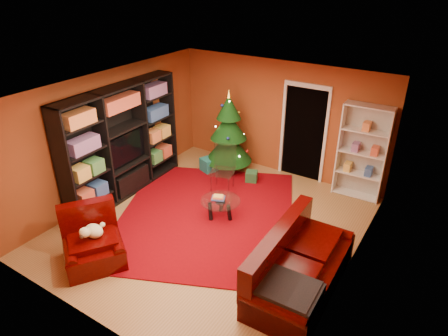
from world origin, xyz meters
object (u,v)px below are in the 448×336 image
Objects in this scene: gift_box_teal at (209,165)px; dog at (94,231)px; rug at (207,215)px; christmas_tree at (229,132)px; coffee_table at (221,209)px; acrylic_chair at (222,172)px; sofa at (303,262)px; white_bookshelf at (362,153)px; gift_box_green at (252,177)px; gift_box_red at (237,158)px; armchair at (93,243)px; media_unit at (122,142)px.

dog is at bearing -85.99° from gift_box_teal.
dog is at bearing -110.93° from rug.
christmas_tree is 4.93× the size of dog.
acrylic_chair is (-0.53, 0.89, 0.26)m from coffee_table.
gift_box_teal is (-1.03, 1.59, 0.16)m from rug.
coffee_table is at bearing -75.49° from acrylic_chair.
sofa is 2.25m from coffee_table.
rug is 2.27m from christmas_tree.
white_bookshelf is at bearing 49.03° from coffee_table.
christmas_tree is at bearing 46.41° from sofa.
dog is at bearing -116.08° from coffee_table.
gift_box_teal is 1.31× the size of gift_box_green.
gift_box_green is at bearing -40.61° from gift_box_red.
rug is at bearing -73.22° from gift_box_red.
white_bookshelf is (2.94, 0.01, 0.88)m from gift_box_red.
white_bookshelf is (2.16, 0.67, 0.87)m from gift_box_green.
gift_box_teal reaches higher than rug.
gift_box_red is 0.23× the size of armchair.
gift_box_green is 3.89m from armchair.
sofa reaches higher than acrylic_chair.
rug is 1.69m from gift_box_green.
gift_box_teal is at bearing -133.57° from christmas_tree.
gift_box_teal is 3.72m from armchair.
armchair is at bearing -125.37° from white_bookshelf.
dog is at bearing -125.90° from white_bookshelf.
christmas_tree is 1.16m from gift_box_green.
dog is at bearing -115.95° from acrylic_chair.
gift_box_green is 1.03m from gift_box_red.
sofa reaches higher than coffee_table.
media_unit is 4.40m from sofa.
sofa is at bearing -51.15° from acrylic_chair.
media_unit is at bearing 65.57° from armchair.
white_bookshelf is at bearing 8.15° from christmas_tree.
white_bookshelf is at bearing 12.56° from acrylic_chair.
white_bookshelf reaches higher than acrylic_chair.
gift_box_red is (-0.78, 0.67, -0.01)m from gift_box_green.
christmas_tree is at bearing 46.43° from gift_box_teal.
rug is at bearing -70.02° from christmas_tree.
rug is 9.63× the size of dog.
gift_box_teal is 3.66m from dog.
armchair is at bearing -60.43° from media_unit.
sofa is at bearing -48.08° from gift_box_green.
gift_box_green is 0.12× the size of sofa.
media_unit is 2.20m from gift_box_teal.
gift_box_teal is at bearing 38.11° from armchair.
media_unit is 2.46m from coffee_table.
dog is (1.21, -1.92, -0.58)m from media_unit.
sofa is (3.09, 1.23, -0.11)m from dog.
sofa is (3.01, -2.74, -0.49)m from christmas_tree.
christmas_tree is 5.93× the size of gift_box_teal.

